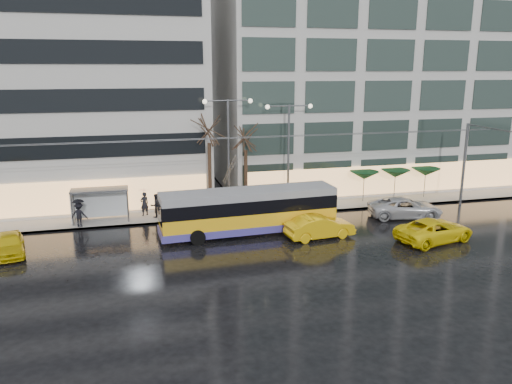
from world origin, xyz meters
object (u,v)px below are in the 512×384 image
object	(u,v)px
trolleybus	(249,212)
taxi_a	(10,244)
street_lamp_near	(228,140)
bus_shelter	(95,197)

from	to	relation	value
trolleybus	taxi_a	size ratio (longest dim) A/B	3.07
taxi_a	street_lamp_near	bearing A→B (deg)	9.25
trolleybus	street_lamp_near	xyz separation A→B (m)	(-0.34, 5.56, 4.42)
street_lamp_near	taxi_a	xyz separation A→B (m)	(-15.26, -5.94, -5.29)
bus_shelter	street_lamp_near	distance (m)	11.14
street_lamp_near	trolleybus	bearing A→B (deg)	-86.55
trolleybus	taxi_a	world-z (taller)	trolleybus
bus_shelter	taxi_a	world-z (taller)	bus_shelter
trolleybus	bus_shelter	world-z (taller)	trolleybus
trolleybus	street_lamp_near	distance (m)	7.11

